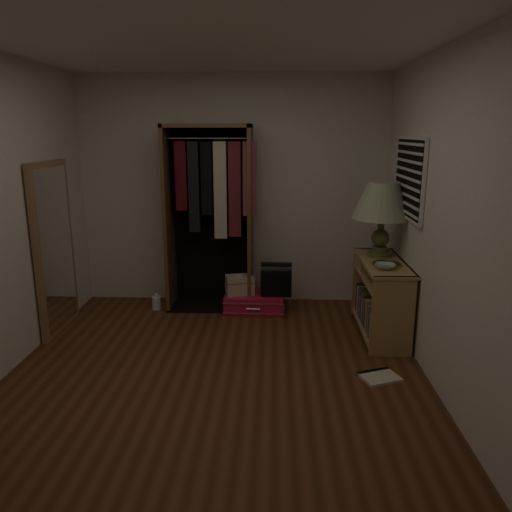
% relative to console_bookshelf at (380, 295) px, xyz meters
% --- Properties ---
extents(ground, '(4.00, 4.00, 0.00)m').
position_rel_console_bookshelf_xyz_m(ground, '(-1.53, -1.04, -0.39)').
color(ground, '#522B17').
rests_on(ground, ground).
extents(room_walls, '(3.52, 4.02, 2.60)m').
position_rel_console_bookshelf_xyz_m(room_walls, '(-1.46, -1.00, 1.11)').
color(room_walls, silver).
rests_on(room_walls, ground).
extents(console_bookshelf, '(0.42, 1.12, 0.75)m').
position_rel_console_bookshelf_xyz_m(console_bookshelf, '(0.00, 0.00, 0.00)').
color(console_bookshelf, '#AA8652').
rests_on(console_bookshelf, ground).
extents(open_wardrobe, '(1.00, 0.50, 2.05)m').
position_rel_console_bookshelf_xyz_m(open_wardrobe, '(-1.76, 0.73, 0.82)').
color(open_wardrobe, brown).
rests_on(open_wardrobe, ground).
extents(floor_mirror, '(0.06, 0.80, 1.70)m').
position_rel_console_bookshelf_xyz_m(floor_mirror, '(-3.24, -0.04, 0.46)').
color(floor_mirror, '#9C6F4C').
rests_on(floor_mirror, ground).
extents(pink_suitcase, '(0.69, 0.51, 0.21)m').
position_rel_console_bookshelf_xyz_m(pink_suitcase, '(-1.28, 0.56, -0.29)').
color(pink_suitcase, '#BD173A').
rests_on(pink_suitcase, ground).
extents(train_case, '(0.35, 0.28, 0.22)m').
position_rel_console_bookshelf_xyz_m(train_case, '(-1.44, 0.53, -0.08)').
color(train_case, '#BDAE90').
rests_on(train_case, pink_suitcase).
extents(black_bag, '(0.34, 0.22, 0.37)m').
position_rel_console_bookshelf_xyz_m(black_bag, '(-1.03, 0.53, 0.00)').
color(black_bag, black).
rests_on(black_bag, pink_suitcase).
extents(table_lamp, '(0.62, 0.62, 0.74)m').
position_rel_console_bookshelf_xyz_m(table_lamp, '(0.01, 0.17, 0.90)').
color(table_lamp, '#4E5B2C').
rests_on(table_lamp, console_bookshelf).
extents(brass_tray, '(0.34, 0.34, 0.02)m').
position_rel_console_bookshelf_xyz_m(brass_tray, '(0.01, -0.20, 0.37)').
color(brass_tray, '#A1853E').
rests_on(brass_tray, console_bookshelf).
extents(ceramic_bowl, '(0.22, 0.22, 0.05)m').
position_rel_console_bookshelf_xyz_m(ceramic_bowl, '(-0.04, -0.33, 0.38)').
color(ceramic_bowl, '#A4C5A7').
rests_on(ceramic_bowl, console_bookshelf).
extents(white_jug, '(0.13, 0.13, 0.18)m').
position_rel_console_bookshelf_xyz_m(white_jug, '(-2.39, 0.56, -0.31)').
color(white_jug, white).
rests_on(white_jug, ground).
extents(floor_book, '(0.37, 0.33, 0.03)m').
position_rel_console_bookshelf_xyz_m(floor_book, '(-0.19, -0.99, -0.38)').
color(floor_book, beige).
rests_on(floor_book, ground).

